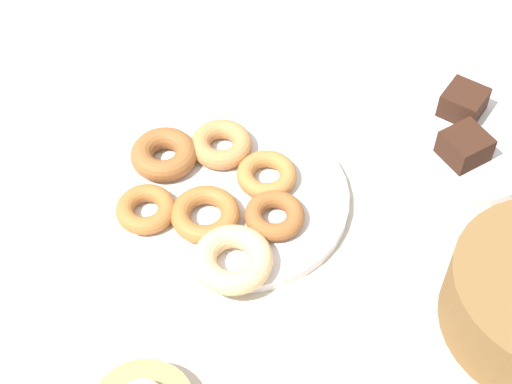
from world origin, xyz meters
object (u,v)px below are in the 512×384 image
at_px(donut_2, 275,215).
at_px(cake_plate, 455,136).
at_px(donut_6, 164,154).
at_px(donut_5, 221,144).
at_px(donut_plate, 240,198).
at_px(donut_1, 146,209).
at_px(donut_3, 267,175).
at_px(donut_4, 233,259).
at_px(brownie_near, 464,102).
at_px(donut_0, 204,213).
at_px(brownie_far, 465,146).

height_order(donut_2, cake_plate, donut_2).
bearing_deg(donut_6, donut_5, 148.95).
distance_m(donut_plate, donut_2, 0.07).
height_order(donut_1, donut_3, same).
distance_m(donut_1, donut_3, 0.16).
xyz_separation_m(donut_4, brownie_near, (-0.41, 0.04, 0.00)).
height_order(donut_0, donut_4, donut_4).
bearing_deg(donut_6, donut_4, 73.93).
bearing_deg(donut_2, donut_1, -48.79).
relative_size(donut_0, donut_3, 1.10).
relative_size(donut_plate, donut_6, 3.21).
xyz_separation_m(donut_plate, donut_0, (0.06, -0.00, 0.02)).
xyz_separation_m(donut_1, cake_plate, (-0.40, 0.20, -0.02)).
bearing_deg(cake_plate, donut_1, -26.31).
distance_m(donut_4, brownie_near, 0.41).
xyz_separation_m(donut_4, brownie_far, (-0.34, 0.09, 0.00)).
xyz_separation_m(donut_2, brownie_far, (-0.26, 0.10, 0.01)).
bearing_deg(donut_0, donut_2, 133.14).
height_order(donut_0, cake_plate, donut_0).
xyz_separation_m(donut_5, cake_plate, (-0.25, 0.21, -0.02)).
bearing_deg(brownie_near, cake_plate, 26.57).
bearing_deg(donut_6, brownie_near, 147.41).
relative_size(donut_4, brownie_near, 1.74).
bearing_deg(donut_2, cake_plate, 165.74).
xyz_separation_m(donut_1, brownie_near, (-0.43, 0.18, 0.01)).
height_order(brownie_near, brownie_far, same).
bearing_deg(donut_6, donut_2, 100.34).
distance_m(donut_2, donut_4, 0.09).
height_order(donut_2, donut_4, donut_4).
xyz_separation_m(donut_2, donut_3, (-0.04, -0.05, -0.00)).
distance_m(donut_5, brownie_far, 0.33).
bearing_deg(donut_5, donut_3, 93.55).
height_order(donut_2, donut_5, donut_5).
bearing_deg(brownie_far, donut_4, -15.12).
bearing_deg(donut_5, brownie_far, 133.11).
height_order(donut_0, donut_3, donut_0).
bearing_deg(donut_5, cake_plate, 140.79).
relative_size(donut_2, brownie_far, 1.36).
bearing_deg(donut_plate, cake_plate, 154.84).
xyz_separation_m(donut_5, brownie_far, (-0.22, 0.24, 0.00)).
bearing_deg(donut_0, donut_6, -104.92).
bearing_deg(donut_4, donut_6, -106.07).
bearing_deg(cake_plate, donut_3, -27.02).
height_order(donut_3, cake_plate, donut_3).
xyz_separation_m(donut_2, cake_plate, (-0.29, 0.07, -0.02)).
bearing_deg(donut_0, brownie_far, 152.03).
bearing_deg(donut_3, donut_6, -59.15).
distance_m(donut_plate, donut_5, 0.08).
bearing_deg(brownie_far, donut_1, -31.85).
height_order(donut_plate, donut_5, donut_5).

